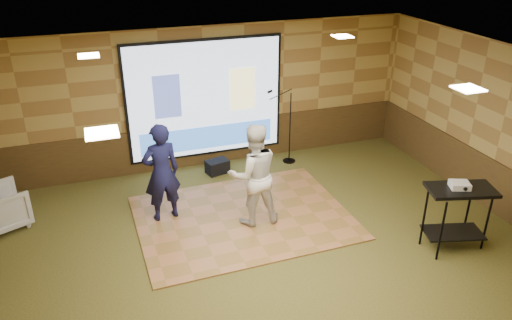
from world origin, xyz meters
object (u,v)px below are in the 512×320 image
object	(u,v)px
player_left	(161,173)
av_table	(458,205)
player_right	(254,175)
projector	(460,185)
projector_screen	(206,100)
mic_stand	(287,141)
banquet_chair	(1,208)
duffel_bag	(217,167)
dance_floor	(243,217)

from	to	relation	value
player_left	av_table	distance (m)	4.92
player_right	projector	xyz separation A→B (m)	(2.80, -1.74, 0.20)
projector_screen	mic_stand	bearing A→B (deg)	-15.37
player_right	projector	bearing A→B (deg)	150.73
player_left	banquet_chair	xyz separation A→B (m)	(-2.71, 0.67, -0.55)
player_left	duffel_bag	xyz separation A→B (m)	(1.36, 1.45, -0.78)
player_left	player_right	distance (m)	1.60
projector	banquet_chair	size ratio (longest dim) A/B	0.35
projector_screen	banquet_chair	xyz separation A→B (m)	(-4.00, -1.26, -1.10)
projector_screen	av_table	distance (m)	5.32
player_right	duffel_bag	world-z (taller)	player_right
player_left	mic_stand	xyz separation A→B (m)	(2.96, 1.47, -0.43)
player_right	projector	distance (m)	3.30
projector	banquet_chair	world-z (taller)	projector
projector_screen	projector	world-z (taller)	projector_screen
dance_floor	av_table	size ratio (longest dim) A/B	3.42
dance_floor	projector	distance (m)	3.69
player_left	mic_stand	distance (m)	3.33
av_table	banquet_chair	size ratio (longest dim) A/B	1.33
projector_screen	mic_stand	distance (m)	2.00
player_left	player_right	xyz separation A→B (m)	(1.47, -0.64, 0.02)
projector_screen	banquet_chair	bearing A→B (deg)	-162.54
projector_screen	player_right	world-z (taller)	projector_screen
projector_screen	projector	size ratio (longest dim) A/B	11.41
player_left	banquet_chair	size ratio (longest dim) A/B	2.19
dance_floor	mic_stand	size ratio (longest dim) A/B	2.18
dance_floor	player_right	distance (m)	0.96
projector_screen	av_table	world-z (taller)	projector_screen
projector_screen	duffel_bag	world-z (taller)	projector_screen
player_right	player_left	bearing A→B (deg)	-20.88
projector	duffel_bag	bearing A→B (deg)	148.07
av_table	duffel_bag	distance (m)	4.88
dance_floor	duffel_bag	xyz separation A→B (m)	(0.03, 1.90, 0.13)
dance_floor	duffel_bag	world-z (taller)	duffel_bag
av_table	projector	bearing A→B (deg)	141.79
projector	banquet_chair	distance (m)	7.65
duffel_bag	projector	bearing A→B (deg)	-52.78
duffel_bag	projector_screen	bearing A→B (deg)	99.09
dance_floor	projector	size ratio (longest dim) A/B	12.85
projector	duffel_bag	distance (m)	4.90
projector	player_left	bearing A→B (deg)	171.76
av_table	mic_stand	world-z (taller)	mic_stand
projector_screen	dance_floor	distance (m)	2.79
projector_screen	mic_stand	xyz separation A→B (m)	(1.68, -0.46, -0.98)
player_left	projector	world-z (taller)	player_left
dance_floor	player_left	size ratio (longest dim) A/B	2.08
projector	duffel_bag	size ratio (longest dim) A/B	0.63
dance_floor	duffel_bag	distance (m)	1.90
banquet_chair	duffel_bag	distance (m)	4.16
av_table	projector	distance (m)	0.35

